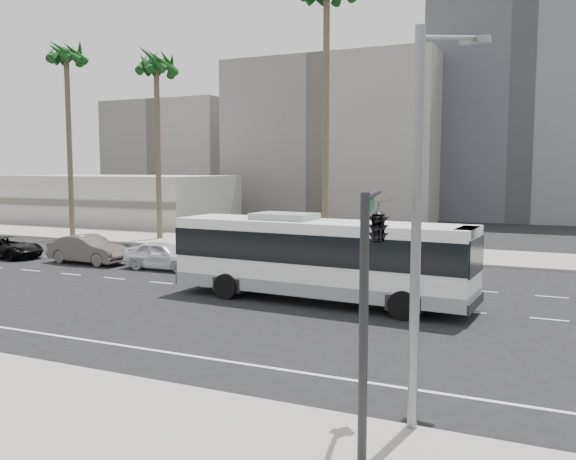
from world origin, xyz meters
The scene contains 15 objects.
ground centered at (0.00, 0.00, 0.00)m, with size 700.00×700.00×0.00m, color black.
sidewalk_north centered at (0.00, 15.50, 0.07)m, with size 120.00×7.00×0.15m, color gray.
commercial_low centered at (-30.00, 25.99, 2.50)m, with size 22.00×12.16×5.00m.
midrise_beige_west centered at (-12.00, 45.00, 9.00)m, with size 24.00×18.00×18.00m, color gray.
midrise_gray_center centered at (8.00, 52.00, 13.00)m, with size 20.00×20.00×26.00m, color #51535B.
midrise_beige_far centered at (-38.00, 50.00, 7.50)m, with size 18.00×16.00×15.00m, color gray.
civic_tower centered at (-2.00, 250.00, 38.83)m, with size 42.00×42.00×129.00m.
city_bus centered at (2.79, -0.65, 1.99)m, with size 13.34×3.72×3.79m.
car_a centered at (-8.38, 3.51, 0.81)m, with size 4.76×1.92×1.62m, color silver.
car_b centered at (-13.88, 3.42, 0.86)m, with size 5.20×1.81×1.71m, color #4F4943.
car_c centered at (-20.30, 3.05, 0.69)m, with size 4.94×2.28×1.37m, color black.
streetlight_corner centered at (9.57, -11.63, 5.16)m, with size 1.03×4.29×9.17m.
traffic_signal centered at (8.52, -11.70, 4.45)m, with size 2.49×3.36×5.34m.
palm_mid centered at (-17.24, 15.17, 13.49)m, with size 4.85×4.85×14.99m.
palm_far centered at (-24.43, 13.07, 14.50)m, with size 4.64×4.64×15.96m.
Camera 1 is at (12.31, -24.85, 5.78)m, focal length 37.92 mm.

